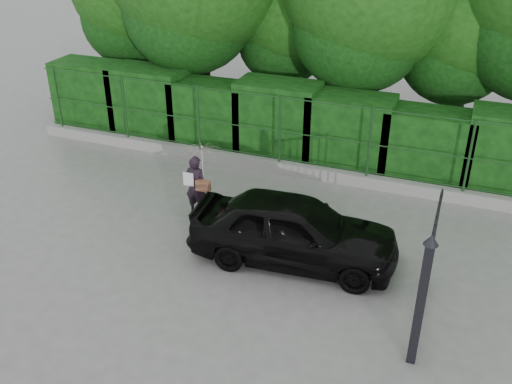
% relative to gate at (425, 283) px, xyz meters
% --- Properties ---
extents(ground, '(80.00, 80.00, 0.00)m').
position_rel_gate_xyz_m(ground, '(-4.60, 0.72, -1.19)').
color(ground, gray).
extents(kerb, '(14.00, 0.25, 0.30)m').
position_rel_gate_xyz_m(kerb, '(-4.60, 5.22, -1.04)').
color(kerb, '#9E9E99').
rests_on(kerb, ground).
extents(fence, '(14.13, 0.06, 1.80)m').
position_rel_gate_xyz_m(fence, '(-4.38, 5.22, 0.01)').
color(fence, '#194019').
rests_on(fence, kerb).
extents(hedge, '(14.20, 1.20, 2.11)m').
position_rel_gate_xyz_m(hedge, '(-4.67, 6.22, -0.18)').
color(hedge, black).
rests_on(hedge, ground).
extents(gate, '(0.22, 2.33, 2.36)m').
position_rel_gate_xyz_m(gate, '(0.00, 0.00, 0.00)').
color(gate, black).
rests_on(gate, ground).
extents(woman, '(0.90, 0.92, 1.72)m').
position_rel_gate_xyz_m(woman, '(-5.12, 2.51, -0.05)').
color(woman, black).
rests_on(woman, ground).
extents(car, '(4.22, 1.97, 1.40)m').
position_rel_gate_xyz_m(car, '(-2.62, 1.53, -0.49)').
color(car, black).
rests_on(car, ground).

